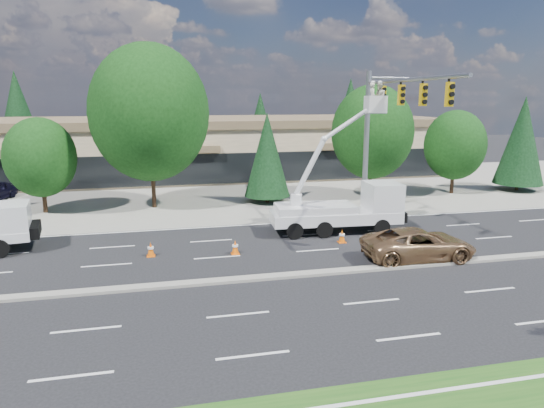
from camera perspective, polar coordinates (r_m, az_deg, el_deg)
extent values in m
plane|color=black|center=(20.25, -5.43, -9.10)|extent=(140.00, 140.00, 0.00)
cube|color=gray|center=(39.48, -9.23, 1.38)|extent=(140.00, 22.00, 0.01)
cube|color=gray|center=(20.23, -5.43, -8.94)|extent=(120.00, 0.55, 0.12)
cube|color=tan|center=(49.02, -10.12, 6.40)|extent=(50.00, 15.00, 5.00)
cube|color=brown|center=(48.82, -10.23, 9.50)|extent=(50.40, 15.40, 0.70)
cube|color=black|center=(41.65, -9.53, 4.02)|extent=(48.00, 0.12, 2.60)
cylinder|color=#332114|center=(35.16, -25.21, 0.69)|extent=(0.28, 0.28, 2.02)
ellipsoid|color=black|center=(34.78, -25.60, 4.96)|extent=(4.49, 4.49, 5.17)
cylinder|color=#332114|center=(34.19, -13.80, 2.53)|extent=(0.28, 0.28, 3.56)
ellipsoid|color=black|center=(33.74, -14.21, 10.34)|extent=(7.92, 7.92, 9.11)
cylinder|color=#332114|center=(35.20, -0.57, 0.88)|extent=(0.26, 0.26, 0.80)
cone|color=black|center=(34.73, -0.58, 5.83)|extent=(3.27, 3.27, 5.97)
cylinder|color=#332114|center=(37.52, 11.47, 2.84)|extent=(0.28, 0.28, 2.73)
ellipsoid|color=black|center=(37.12, 11.71, 8.28)|extent=(6.07, 6.07, 6.98)
cylinder|color=#332114|center=(40.93, 20.44, 2.65)|extent=(0.28, 0.28, 2.12)
ellipsoid|color=black|center=(40.59, 20.73, 6.50)|extent=(4.71, 4.71, 5.42)
cylinder|color=#332114|center=(44.59, 26.85, 1.97)|extent=(0.26, 0.26, 0.80)
cone|color=black|center=(44.16, 27.31, 6.66)|extent=(3.85, 3.85, 7.04)
cylinder|color=#332114|center=(63.10, -27.22, 4.60)|extent=(0.26, 0.26, 0.80)
cone|color=black|center=(62.73, -27.69, 9.31)|extent=(5.31, 5.31, 9.70)
cylinder|color=#332114|center=(61.14, -14.38, 5.37)|extent=(0.26, 0.26, 0.80)
cone|color=black|center=(60.78, -14.62, 9.79)|extent=(4.85, 4.85, 8.86)
cylinder|color=#332114|center=(62.35, -1.36, 5.87)|extent=(0.26, 0.26, 0.80)
cone|color=black|center=(62.03, -1.38, 9.50)|extent=(4.11, 4.11, 7.52)
cylinder|color=#332114|center=(65.78, 9.00, 6.06)|extent=(0.26, 0.26, 0.80)
cone|color=black|center=(65.44, 9.14, 10.37)|extent=(5.06, 5.06, 9.24)
cylinder|color=gray|center=(30.65, 11.01, 6.70)|extent=(0.32, 0.32, 9.00)
cylinder|color=gray|center=(26.04, 15.90, 13.89)|extent=(0.20, 10.00, 0.20)
cylinder|color=gray|center=(31.09, 13.59, 14.23)|extent=(2.60, 0.12, 0.12)
cube|color=gold|center=(28.70, 12.90, 12.36)|extent=(0.32, 0.22, 1.05)
cube|color=gold|center=(26.73, 14.97, 12.28)|extent=(0.32, 0.22, 1.05)
cube|color=gold|center=(24.80, 17.37, 12.17)|extent=(0.32, 0.22, 1.05)
cube|color=gold|center=(22.92, 20.16, 12.02)|extent=(0.32, 0.22, 1.05)
cube|color=silver|center=(26.99, -28.98, -1.63)|extent=(2.58, 2.53, 1.54)
cube|color=black|center=(26.86, -27.62, -1.10)|extent=(0.39, 1.94, 1.03)
cube|color=silver|center=(27.38, 7.47, -1.47)|extent=(7.36, 2.65, 0.63)
cube|color=silver|center=(28.05, 12.84, 0.65)|extent=(1.95, 2.24, 1.81)
cube|color=black|center=(28.28, 14.13, 0.95)|extent=(0.19, 1.81, 1.08)
cube|color=silver|center=(26.96, 5.10, -0.54)|extent=(4.47, 2.37, 0.45)
cylinder|color=silver|center=(26.62, 2.85, 0.42)|extent=(0.63, 0.63, 0.72)
cube|color=silver|center=(27.27, 12.08, 11.40)|extent=(1.05, 0.88, 0.98)
imported|color=beige|center=(27.20, 11.71, 12.18)|extent=(0.41, 0.59, 1.56)
imported|color=beige|center=(27.34, 12.51, 12.15)|extent=(0.64, 0.80, 1.56)
ellipsoid|color=white|center=(27.21, 11.79, 13.85)|extent=(0.24, 0.24, 0.16)
ellipsoid|color=white|center=(27.35, 12.59, 13.81)|extent=(0.24, 0.24, 0.16)
cube|color=#E65B07|center=(23.98, -14.04, -5.94)|extent=(0.40, 0.40, 0.03)
cone|color=#E65B07|center=(23.88, -14.08, -5.18)|extent=(0.36, 0.36, 0.70)
cylinder|color=white|center=(23.86, -14.09, -5.02)|extent=(0.29, 0.29, 0.10)
cube|color=#E65B07|center=(23.67, -4.34, -5.84)|extent=(0.40, 0.40, 0.03)
cone|color=#E65B07|center=(23.56, -4.35, -5.07)|extent=(0.36, 0.36, 0.70)
cylinder|color=white|center=(23.54, -4.36, -4.91)|extent=(0.29, 0.29, 0.10)
cube|color=#E65B07|center=(25.70, 8.21, -4.46)|extent=(0.40, 0.40, 0.03)
cone|color=#E65B07|center=(25.61, 8.23, -3.74)|extent=(0.36, 0.36, 0.70)
cylinder|color=white|center=(25.59, 8.24, -3.59)|extent=(0.29, 0.29, 0.10)
imported|color=olive|center=(23.68, 16.86, -4.53)|extent=(5.36, 2.67, 1.46)
imported|color=black|center=(41.18, -0.63, 2.98)|extent=(2.74, 4.54, 1.41)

